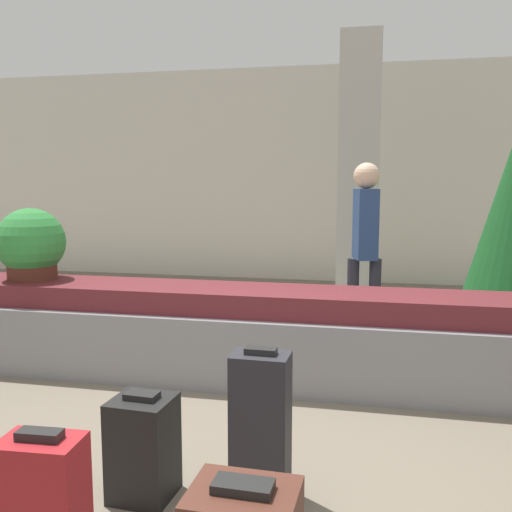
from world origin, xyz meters
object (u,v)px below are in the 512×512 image
at_px(suitcase_0, 261,426).
at_px(suitcase_5, 143,447).
at_px(pillar, 359,174).
at_px(traveler_0, 365,237).
at_px(potted_plant_0, 31,245).

relative_size(suitcase_0, suitcase_5, 1.42).
bearing_deg(suitcase_5, pillar, 83.06).
bearing_deg(suitcase_5, traveler_0, 75.15).
xyz_separation_m(pillar, potted_plant_0, (-2.55, -2.71, -0.61)).
relative_size(suitcase_0, potted_plant_0, 1.26).
xyz_separation_m(suitcase_0, suitcase_5, (-0.55, -0.11, -0.11)).
bearing_deg(pillar, traveler_0, -85.53).
xyz_separation_m(pillar, suitcase_0, (-0.28, -4.35, -1.24)).
height_order(pillar, traveler_0, pillar).
distance_m(suitcase_0, traveler_0, 2.86).
height_order(pillar, suitcase_5, pillar).
relative_size(potted_plant_0, traveler_0, 0.35).
bearing_deg(suitcase_0, potted_plant_0, 145.48).
bearing_deg(traveler_0, suitcase_0, -21.50).
xyz_separation_m(suitcase_5, potted_plant_0, (-1.72, 1.75, 0.74)).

